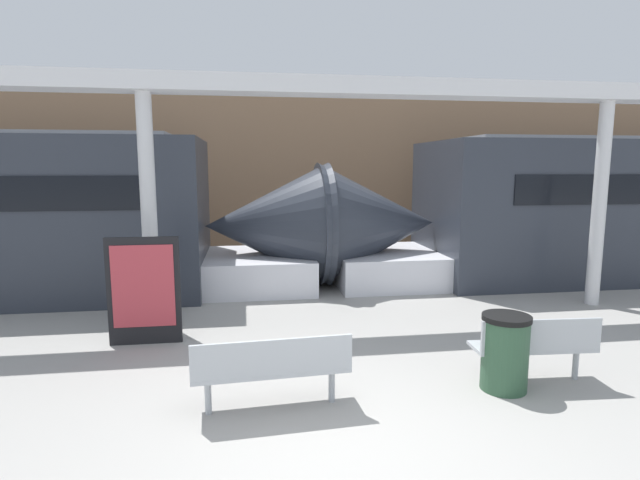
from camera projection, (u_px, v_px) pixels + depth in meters
ground_plane at (341, 445)px, 4.60m from camera, size 60.00×60.00×0.00m
station_wall at (275, 168)px, 14.05m from camera, size 56.00×0.20×5.00m
bench_near at (272, 366)px, 5.17m from camera, size 1.67×0.55×0.82m
bench_far at (535, 344)px, 5.83m from camera, size 1.45×0.52×0.82m
trash_bin at (505, 352)px, 5.70m from camera, size 0.55×0.55×0.88m
poster_board at (144, 291)px, 7.13m from camera, size 1.01×0.07×1.56m
support_column_near at (149, 211)px, 7.93m from camera, size 0.24×0.24×3.69m
support_column_far at (599, 205)px, 9.08m from camera, size 0.24×0.24×3.69m
canopy_beam at (142, 82)px, 7.65m from camera, size 28.00×0.60×0.28m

